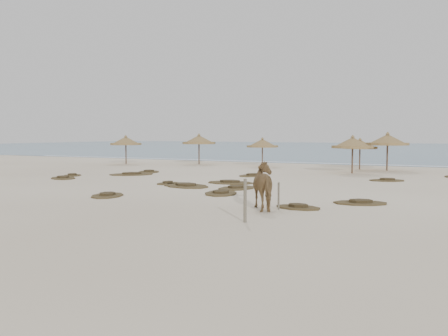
{
  "coord_description": "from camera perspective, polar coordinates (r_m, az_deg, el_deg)",
  "views": [
    {
      "loc": [
        11.55,
        -17.95,
        2.72
      ],
      "look_at": [
        -0.09,
        5.0,
        0.93
      ],
      "focal_mm": 40.0,
      "sensor_mm": 36.0,
      "label": 1
    }
  ],
  "objects": [
    {
      "name": "palapa_5",
      "position": [
        38.16,
        18.19,
        3.03
      ],
      "size": [
        3.67,
        3.67,
        2.85
      ],
      "rotation": [
        0.0,
        0.0,
        -0.24
      ],
      "color": "brown",
      "rests_on": "ground"
    },
    {
      "name": "scrub_2",
      "position": [
        26.93,
        -6.42,
        -1.72
      ],
      "size": [
        1.19,
        1.6,
        0.16
      ],
      "rotation": [
        0.0,
        0.0,
        1.39
      ],
      "color": "brown",
      "rests_on": "ground"
    },
    {
      "name": "scrub_11",
      "position": [
        22.17,
        -13.19,
        -3.03
      ],
      "size": [
        1.97,
        2.35,
        0.16
      ],
      "rotation": [
        0.0,
        0.0,
        1.96
      ],
      "color": "brown",
      "rests_on": "ground"
    },
    {
      "name": "scrub_12",
      "position": [
        18.35,
        8.47,
        -4.42
      ],
      "size": [
        1.86,
        1.36,
        0.16
      ],
      "rotation": [
        0.0,
        0.0,
        2.99
      ],
      "color": "brown",
      "rests_on": "ground"
    },
    {
      "name": "scrub_9",
      "position": [
        22.38,
        -0.36,
        -2.86
      ],
      "size": [
        2.1,
        2.57,
        0.16
      ],
      "rotation": [
        0.0,
        0.0,
        1.92
      ],
      "color": "brown",
      "rests_on": "ground"
    },
    {
      "name": "palapa_0",
      "position": [
        44.93,
        -11.16,
        3.02
      ],
      "size": [
        3.28,
        3.28,
        2.6
      ],
      "rotation": [
        0.0,
        0.0,
        -0.21
      ],
      "color": "brown",
      "rests_on": "ground"
    },
    {
      "name": "horse",
      "position": [
        17.8,
        4.92,
        -2.05
      ],
      "size": [
        1.97,
        2.15,
        1.7
      ],
      "primitive_type": "imported",
      "rotation": [
        0.0,
        0.0,
        3.81
      ],
      "color": "olive",
      "rests_on": "ground"
    },
    {
      "name": "scrub_6",
      "position": [
        35.22,
        -8.56,
        -0.4
      ],
      "size": [
        2.36,
        2.61,
        0.16
      ],
      "rotation": [
        0.0,
        0.0,
        2.13
      ],
      "color": "brown",
      "rests_on": "ground"
    },
    {
      "name": "palapa_1",
      "position": [
        43.97,
        -2.88,
        3.2
      ],
      "size": [
        3.54,
        3.54,
        2.73
      ],
      "rotation": [
        0.0,
        0.0,
        0.25
      ],
      "color": "brown",
      "rests_on": "ground"
    },
    {
      "name": "scrub_1",
      "position": [
        33.22,
        -10.51,
        -0.68
      ],
      "size": [
        3.37,
        3.36,
        0.16
      ],
      "rotation": [
        0.0,
        0.0,
        0.78
      ],
      "color": "brown",
      "rests_on": "ground"
    },
    {
      "name": "palapa_3",
      "position": [
        38.73,
        15.28,
        2.58
      ],
      "size": [
        2.71,
        2.71,
        2.4
      ],
      "rotation": [
        0.0,
        0.0,
        -0.06
      ],
      "color": "brown",
      "rests_on": "ground"
    },
    {
      "name": "palapa_4",
      "position": [
        34.86,
        14.48,
        2.75
      ],
      "size": [
        3.16,
        3.16,
        2.63
      ],
      "rotation": [
        0.0,
        0.0,
        0.13
      ],
      "color": "brown",
      "rests_on": "ground"
    },
    {
      "name": "ocean",
      "position": [
        93.7,
        19.8,
        2.1
      ],
      "size": [
        200.0,
        100.0,
        0.01
      ],
      "primitive_type": "cube",
      "color": "#2A5B80",
      "rests_on": "ground"
    },
    {
      "name": "fence_post_far",
      "position": [
        17.92,
        6.26,
        -3.19
      ],
      "size": [
        0.09,
        0.09,
        0.98
      ],
      "primitive_type": "cylinder",
      "rotation": [
        0.0,
        0.0,
        -0.36
      ],
      "color": "#6D6552",
      "rests_on": "ground"
    },
    {
      "name": "scrub_3",
      "position": [
        27.2,
        0.72,
        -1.64
      ],
      "size": [
        2.75,
        1.93,
        0.16
      ],
      "rotation": [
        0.0,
        0.0,
        0.1
      ],
      "color": "brown",
      "rests_on": "ground"
    },
    {
      "name": "scrub_7",
      "position": [
        29.98,
        18.13,
        -1.32
      ],
      "size": [
        2.35,
        1.98,
        0.16
      ],
      "rotation": [
        0.0,
        0.0,
        0.4
      ],
      "color": "brown",
      "rests_on": "ground"
    },
    {
      "name": "palapa_2",
      "position": [
        40.96,
        4.41,
        2.8
      ],
      "size": [
        2.86,
        2.86,
        2.41
      ],
      "rotation": [
        0.0,
        0.0,
        0.12
      ],
      "color": "brown",
      "rests_on": "ground"
    },
    {
      "name": "scrub_8",
      "position": [
        33.25,
        -16.97,
        -0.79
      ],
      "size": [
        1.66,
        1.93,
        0.16
      ],
      "rotation": [
        0.0,
        0.0,
        2.02
      ],
      "color": "brown",
      "rests_on": "ground"
    },
    {
      "name": "ground",
      "position": [
        21.52,
        -5.84,
        -3.3
      ],
      "size": [
        160.0,
        160.0,
        0.0
      ],
      "primitive_type": "plane",
      "color": "beige",
      "rests_on": "ground"
    },
    {
      "name": "scrub_13",
      "position": [
        31.82,
        3.31,
        -0.83
      ],
      "size": [
        1.94,
        2.48,
        0.16
      ],
      "rotation": [
        0.0,
        0.0,
        1.31
      ],
      "color": "brown",
      "rests_on": "ground"
    },
    {
      "name": "scrub_15",
      "position": [
        24.51,
        1.47,
        -2.26
      ],
      "size": [
        1.87,
        2.53,
        0.16
      ],
      "rotation": [
        0.0,
        0.0,
        1.4
      ],
      "color": "brown",
      "rests_on": "ground"
    },
    {
      "name": "fence_post_near",
      "position": [
        15.26,
        2.43,
        -3.74
      ],
      "size": [
        0.12,
        0.12,
        1.34
      ],
      "primitive_type": "cylinder",
      "rotation": [
        0.0,
        0.0,
        0.16
      ],
      "color": "#6D6552",
      "rests_on": "ground"
    },
    {
      "name": "scrub_0",
      "position": [
        31.47,
        -17.92,
        -1.07
      ],
      "size": [
        2.56,
        2.41,
        0.16
      ],
      "rotation": [
        0.0,
        0.0,
        2.5
      ],
      "color": "brown",
      "rests_on": "ground"
    },
    {
      "name": "scrub_4",
      "position": [
        20.03,
        15.33,
        -3.81
      ],
      "size": [
        2.43,
        2.01,
        0.16
      ],
      "rotation": [
        0.0,
        0.0,
        0.37
      ],
      "color": "brown",
      "rests_on": "ground"
    },
    {
      "name": "foam_line",
      "position": [
        45.52,
        12.14,
        0.48
      ],
      "size": [
        70.0,
        0.6,
        0.01
      ],
      "primitive_type": "cube",
      "color": "white",
      "rests_on": "ground"
    },
    {
      "name": "scrub_14",
      "position": [
        25.62,
        -4.36,
        -2.0
      ],
      "size": [
        3.39,
        2.84,
        0.16
      ],
      "rotation": [
        0.0,
        0.0,
        2.75
      ],
      "color": "brown",
      "rests_on": "ground"
    }
  ]
}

